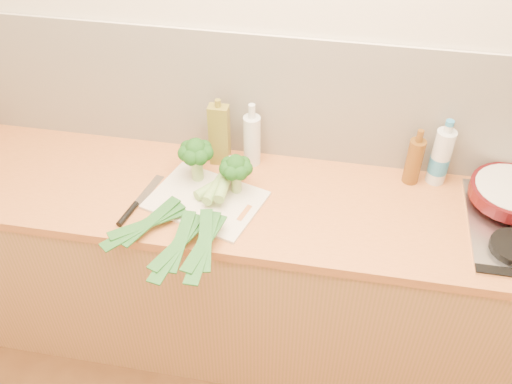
% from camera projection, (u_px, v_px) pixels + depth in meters
% --- Properties ---
extents(room_shell, '(3.50, 3.50, 3.50)m').
position_uv_depth(room_shell, '(286.00, 100.00, 2.24)').
color(room_shell, beige).
rests_on(room_shell, ground).
extents(counter, '(3.20, 0.62, 0.90)m').
position_uv_depth(counter, '(272.00, 275.00, 2.51)').
color(counter, '#B6784B').
rests_on(counter, ground).
extents(chopping_board, '(0.48, 0.41, 0.01)m').
position_uv_depth(chopping_board, '(206.00, 200.00, 2.20)').
color(chopping_board, silver).
rests_on(chopping_board, counter).
extents(broccoli_left, '(0.14, 0.14, 0.19)m').
position_uv_depth(broccoli_left, '(196.00, 152.00, 2.20)').
color(broccoli_left, '#91B268').
rests_on(broccoli_left, chopping_board).
extents(broccoli_right, '(0.13, 0.13, 0.17)m').
position_uv_depth(broccoli_right, '(236.00, 168.00, 2.15)').
color(broccoli_right, '#91B268').
rests_on(broccoli_right, chopping_board).
extents(leek_front, '(0.44, 0.54, 0.04)m').
position_uv_depth(leek_front, '(194.00, 198.00, 2.17)').
color(leek_front, white).
rests_on(leek_front, chopping_board).
extents(leek_mid, '(0.18, 0.69, 0.04)m').
position_uv_depth(leek_mid, '(207.00, 201.00, 2.13)').
color(leek_mid, white).
rests_on(leek_mid, chopping_board).
extents(leek_back, '(0.10, 0.65, 0.04)m').
position_uv_depth(leek_back, '(218.00, 202.00, 2.10)').
color(leek_back, white).
rests_on(leek_back, chopping_board).
extents(chefs_knife, '(0.09, 0.31, 0.02)m').
position_uv_depth(chefs_knife, '(133.00, 208.00, 2.16)').
color(chefs_knife, silver).
rests_on(chefs_knife, counter).
extents(oil_tin, '(0.08, 0.05, 0.30)m').
position_uv_depth(oil_tin, '(219.00, 135.00, 2.29)').
color(oil_tin, olive).
rests_on(oil_tin, counter).
extents(glass_bottle, '(0.07, 0.07, 0.28)m').
position_uv_depth(glass_bottle, '(252.00, 139.00, 2.31)').
color(glass_bottle, silver).
rests_on(glass_bottle, counter).
extents(amber_bottle, '(0.06, 0.06, 0.25)m').
position_uv_depth(amber_bottle, '(414.00, 160.00, 2.23)').
color(amber_bottle, brown).
rests_on(amber_bottle, counter).
extents(water_bottle, '(0.08, 0.08, 0.27)m').
position_uv_depth(water_bottle, '(440.00, 158.00, 2.22)').
color(water_bottle, silver).
rests_on(water_bottle, counter).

